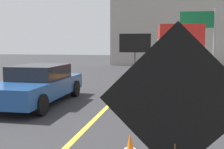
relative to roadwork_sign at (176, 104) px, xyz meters
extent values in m
cube|color=yellow|center=(-2.11, 3.26, -1.47)|extent=(0.14, 36.00, 0.01)
cube|color=orange|center=(0.00, 0.00, 0.05)|extent=(1.56, 0.07, 1.56)
cube|color=black|center=(0.00, -0.01, 0.05)|extent=(1.63, 0.06, 1.63)
cube|color=black|center=(0.00, 0.02, 0.05)|extent=(0.28, 0.02, 0.52)
cube|color=orange|center=(-1.78, 10.84, -1.25)|extent=(1.19, 1.85, 0.45)
cylinder|color=#4C4C4C|center=(-1.78, 10.84, -0.37)|extent=(0.10, 0.10, 1.30)
cube|color=black|center=(-1.78, 10.84, 0.75)|extent=(1.60, 0.16, 0.95)
sphere|color=yellow|center=(-1.23, 10.92, 0.75)|extent=(0.09, 0.09, 0.09)
sphere|color=yellow|center=(-1.53, 10.90, 0.75)|extent=(0.09, 0.09, 0.09)
sphere|color=yellow|center=(-1.83, 10.89, 0.75)|extent=(0.09, 0.09, 0.09)
sphere|color=yellow|center=(-2.13, 10.87, 0.75)|extent=(0.09, 0.09, 0.09)
sphere|color=yellow|center=(-2.30, 10.86, 0.93)|extent=(0.09, 0.09, 0.09)
sphere|color=yellow|center=(-2.30, 10.86, 0.57)|extent=(0.09, 0.09, 0.09)
cube|color=black|center=(0.39, 15.74, -0.90)|extent=(2.08, 7.42, 0.25)
cube|color=silver|center=(0.24, 18.37, 0.18)|extent=(2.48, 2.19, 1.90)
cube|color=red|center=(0.46, 14.62, 0.51)|extent=(2.65, 5.12, 2.57)
cylinder|color=black|center=(-0.88, 18.16, -1.02)|extent=(0.33, 0.91, 0.90)
cylinder|color=black|center=(1.38, 18.29, -1.02)|extent=(0.33, 0.91, 0.90)
cylinder|color=black|center=(-0.61, 13.48, -1.02)|extent=(0.33, 0.91, 0.90)
cylinder|color=black|center=(1.65, 13.61, -1.02)|extent=(0.33, 0.91, 0.90)
cube|color=navy|center=(-4.70, 5.98, -0.89)|extent=(1.93, 4.80, 0.60)
cube|color=black|center=(-4.70, 6.22, -0.34)|extent=(1.66, 2.17, 0.50)
cylinder|color=black|center=(-3.79, 4.42, -1.14)|extent=(0.23, 0.66, 0.66)
cylinder|color=black|center=(-3.84, 7.57, -1.14)|extent=(0.23, 0.66, 0.66)
cylinder|color=black|center=(-5.61, 7.54, -1.14)|extent=(0.23, 0.66, 0.66)
cylinder|color=gray|center=(3.42, 19.79, 1.03)|extent=(0.18, 0.18, 5.00)
cube|color=#0F6033|center=(2.02, 19.71, 2.68)|extent=(2.60, 0.20, 1.30)
cube|color=white|center=(2.02, 19.75, 2.68)|extent=(1.82, 0.10, 0.18)
cube|color=gray|center=(1.15, 30.18, 2.26)|extent=(14.80, 9.37, 7.47)
cube|color=black|center=(-0.87, 4.29, -1.46)|extent=(0.36, 0.36, 0.03)
cone|color=#EA5B0C|center=(-0.87, 4.29, -1.12)|extent=(0.28, 0.28, 0.64)
cylinder|color=white|center=(-0.87, 4.29, -1.09)|extent=(0.19, 0.19, 0.08)
cube|color=black|center=(-1.25, 7.24, -1.46)|extent=(0.36, 0.36, 0.03)
cone|color=orange|center=(-1.25, 7.24, -1.11)|extent=(0.28, 0.28, 0.66)
cylinder|color=white|center=(-1.25, 7.24, -1.08)|extent=(0.19, 0.19, 0.08)
camera|label=1|loc=(-0.09, -2.85, 0.61)|focal=43.16mm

